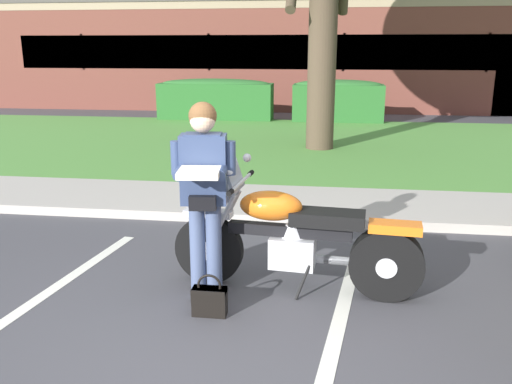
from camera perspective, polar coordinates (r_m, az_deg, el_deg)
ground_plane at (r=3.97m, az=-5.99°, el=-17.39°), size 140.00×140.00×0.00m
curb_strip at (r=6.76m, az=0.27°, el=-2.74°), size 60.00×0.20×0.12m
concrete_walk at (r=7.57m, az=1.12°, el=-0.94°), size 60.00×1.50×0.08m
grass_lawn at (r=12.14m, az=3.73°, el=5.07°), size 60.00×7.88×0.06m
stall_stripe_1 at (r=4.05m, az=7.92°, el=-16.71°), size 0.69×4.38×0.01m
motorcycle at (r=4.79m, az=5.09°, el=-4.99°), size 2.24×0.82×1.26m
rider_person at (r=4.50m, az=-5.53°, el=0.58°), size 0.53×0.61×1.70m
handbag at (r=4.49m, az=-4.94°, el=-11.19°), size 0.28×0.13×0.36m
hedge_left at (r=16.29m, az=-4.29°, el=9.82°), size 3.38×0.90×1.24m
hedge_center_left at (r=15.93m, az=8.66°, el=9.57°), size 2.58×0.90×1.24m
brick_building at (r=22.17m, az=9.06°, el=14.28°), size 26.44×8.12×3.79m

